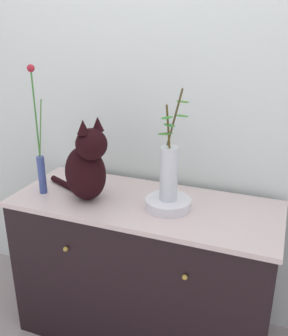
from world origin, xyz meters
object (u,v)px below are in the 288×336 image
(sideboard, at_px, (144,270))
(vase_glass_clear, at_px, (169,171))
(bowl_porcelain, at_px, (168,204))
(cat_sitting, at_px, (87,166))
(vase_slim_green, at_px, (40,158))

(sideboard, relative_size, vase_glass_clear, 2.54)
(sideboard, height_order, vase_glass_clear, vase_glass_clear)
(bowl_porcelain, bearing_deg, cat_sitting, -172.35)
(sideboard, relative_size, cat_sitting, 3.03)
(vase_slim_green, height_order, bowl_porcelain, vase_slim_green)
(cat_sitting, distance_m, vase_slim_green, 0.26)
(bowl_porcelain, bearing_deg, sideboard, 171.05)
(sideboard, bearing_deg, cat_sitting, -164.60)
(bowl_porcelain, bearing_deg, vase_slim_green, -174.13)
(cat_sitting, xyz_separation_m, vase_slim_green, (-0.26, -0.01, 0.01))
(cat_sitting, distance_m, vase_glass_clear, 0.41)
(cat_sitting, height_order, vase_glass_clear, vase_glass_clear)
(vase_glass_clear, bearing_deg, bowl_porcelain, -111.57)
(sideboard, distance_m, vase_glass_clear, 0.61)
(sideboard, height_order, bowl_porcelain, bowl_porcelain)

